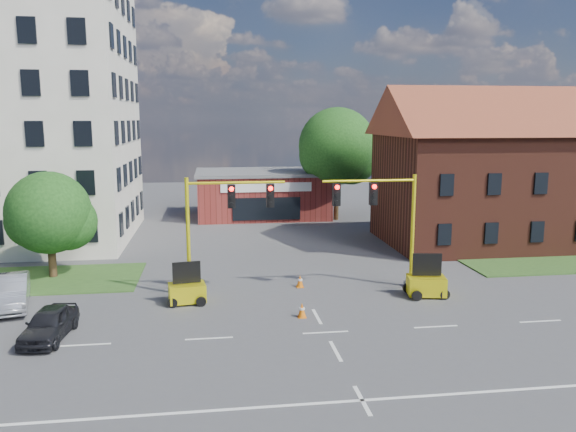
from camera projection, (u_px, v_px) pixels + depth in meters
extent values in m
plane|color=#48484B|center=(326.00, 332.00, 24.27)|extent=(120.00, 120.00, 0.00)
cube|color=#2B4E1D|center=(576.00, 264.00, 35.45)|extent=(14.00, 4.00, 0.08)
cube|color=beige|center=(1.00, 107.00, 41.37)|extent=(18.00, 15.00, 20.00)
cube|color=maroon|center=(262.00, 195.00, 53.21)|extent=(12.00, 8.00, 4.00)
cube|color=#5A5A5D|center=(262.00, 172.00, 52.84)|extent=(12.40, 8.40, 0.30)
cube|color=silver|center=(266.00, 187.00, 49.05)|extent=(8.00, 0.10, 0.80)
cube|color=black|center=(267.00, 209.00, 49.38)|extent=(6.00, 0.10, 2.00)
cube|color=#542419|center=(521.00, 189.00, 41.61)|extent=(20.00, 10.00, 8.00)
cylinder|color=#332312|center=(336.00, 194.00, 51.09)|extent=(0.44, 0.44, 4.75)
sphere|color=#163C12|center=(337.00, 146.00, 50.35)|extent=(6.95, 6.95, 6.95)
sphere|color=#163C12|center=(351.00, 158.00, 51.01)|extent=(4.86, 4.86, 4.86)
cylinder|color=#332312|center=(52.00, 255.00, 32.42)|extent=(0.44, 0.44, 2.72)
sphere|color=#163C12|center=(49.00, 213.00, 31.99)|extent=(4.72, 4.72, 4.72)
sphere|color=#163C12|center=(68.00, 222.00, 32.52)|extent=(3.31, 3.31, 3.31)
cube|color=gray|center=(190.00, 293.00, 29.30)|extent=(0.60, 0.60, 0.30)
cylinder|color=yellow|center=(188.00, 238.00, 28.80)|extent=(0.20, 0.20, 6.20)
cylinder|color=yellow|center=(236.00, 183.00, 28.65)|extent=(5.00, 0.14, 0.14)
cube|color=black|center=(231.00, 196.00, 28.74)|extent=(0.40, 0.32, 1.20)
cube|color=black|center=(270.00, 196.00, 29.00)|extent=(0.40, 0.32, 1.20)
sphere|color=#FF0C07|center=(231.00, 189.00, 28.49)|extent=(0.24, 0.24, 0.24)
cube|color=gray|center=(410.00, 284.00, 30.90)|extent=(0.60, 0.60, 0.30)
cylinder|color=yellow|center=(413.00, 231.00, 30.40)|extent=(0.20, 0.20, 6.20)
cylinder|color=yellow|center=(369.00, 181.00, 29.58)|extent=(5.00, 0.14, 0.14)
cube|color=black|center=(373.00, 194.00, 29.74)|extent=(0.40, 0.32, 1.20)
cube|color=black|center=(336.00, 194.00, 29.47)|extent=(0.40, 0.32, 1.20)
sphere|color=#FF0C07|center=(374.00, 187.00, 29.49)|extent=(0.24, 0.24, 0.24)
cube|color=yellow|center=(187.00, 293.00, 28.06)|extent=(1.94, 1.44, 0.89)
cube|color=black|center=(187.00, 272.00, 27.88)|extent=(1.39, 0.32, 1.09)
cube|color=yellow|center=(426.00, 285.00, 29.14)|extent=(2.10, 1.59, 0.95)
cube|color=black|center=(427.00, 265.00, 28.95)|extent=(1.48, 0.39, 1.17)
cube|color=#DA630B|center=(302.00, 317.00, 26.12)|extent=(0.38, 0.38, 0.04)
cone|color=#DA630B|center=(302.00, 310.00, 26.07)|extent=(0.40, 0.40, 0.70)
cylinder|color=silver|center=(302.00, 309.00, 26.05)|extent=(0.27, 0.27, 0.09)
cube|color=#DA630B|center=(300.00, 287.00, 30.79)|extent=(0.38, 0.38, 0.04)
cone|color=#DA630B|center=(300.00, 281.00, 30.74)|extent=(0.40, 0.40, 0.70)
cylinder|color=silver|center=(300.00, 280.00, 30.73)|extent=(0.27, 0.27, 0.09)
cube|color=#DA630B|center=(417.00, 290.00, 30.23)|extent=(0.38, 0.38, 0.04)
cone|color=#DA630B|center=(418.00, 284.00, 30.18)|extent=(0.40, 0.40, 0.70)
cylinder|color=silver|center=(418.00, 283.00, 30.16)|extent=(0.27, 0.27, 0.09)
cube|color=#DA630B|center=(434.00, 277.00, 32.74)|extent=(0.38, 0.38, 0.04)
cone|color=#DA630B|center=(434.00, 271.00, 32.68)|extent=(0.40, 0.40, 0.70)
cylinder|color=silver|center=(434.00, 270.00, 32.67)|extent=(0.27, 0.27, 0.09)
imported|color=silver|center=(464.00, 234.00, 41.61)|extent=(5.11, 2.99, 1.34)
imported|color=black|center=(49.00, 324.00, 23.49)|extent=(1.92, 4.01, 1.32)
imported|color=#9A9CA2|center=(10.00, 292.00, 27.38)|extent=(2.80, 5.02, 1.57)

